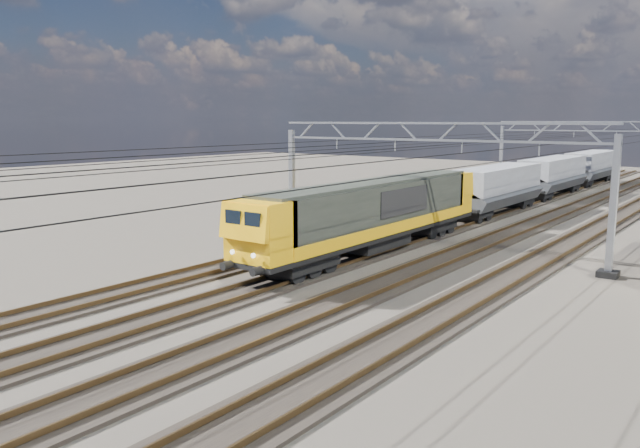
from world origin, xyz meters
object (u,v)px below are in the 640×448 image
Objects in this scene: catenary_gantry_far at (593,153)px; locomotive at (374,211)px; catenary_gantry_mid at (426,181)px; hopper_wagon_lead at (497,186)px; hopper_wagon_mid at (553,173)px; hopper_wagon_third at (591,165)px.

catenary_gantry_far is 38.23m from locomotive.
catenary_gantry_mid is 36.00m from catenary_gantry_far.
hopper_wagon_mid is at bearing 90.00° from hopper_wagon_lead.
catenary_gantry_mid reaches higher than hopper_wagon_lead.
hopper_wagon_third is (-0.00, 46.10, -0.09)m from locomotive.
hopper_wagon_third is (-2.00, 43.95, -1.67)m from catenary_gantry_mid.
catenary_gantry_far is 20.62m from hopper_wagon_lead.
catenary_gantry_mid is 1.53× the size of hopper_wagon_mid.
hopper_wagon_lead is 1.00× the size of hopper_wagon_third.
catenary_gantry_far is at bearing 90.00° from catenary_gantry_mid.
hopper_wagon_third is (-2.00, 7.95, -1.67)m from catenary_gantry_far.
catenary_gantry_far is 1.53× the size of hopper_wagon_third.
hopper_wagon_mid is at bearing -107.74° from catenary_gantry_far.
hopper_wagon_lead is 14.20m from hopper_wagon_mid.
locomotive is (-2.00, -38.15, -1.58)m from catenary_gantry_far.
locomotive is 1.62× the size of hopper_wagon_mid.
catenary_gantry_mid is at bearing -82.67° from hopper_wagon_lead.
hopper_wagon_lead is (-0.00, 17.70, -0.09)m from locomotive.
hopper_wagon_lead and hopper_wagon_mid have the same top height.
catenary_gantry_far is 0.94× the size of locomotive.
catenary_gantry_far is at bearing -75.87° from hopper_wagon_third.
hopper_wagon_third is (0.00, 28.40, 0.00)m from hopper_wagon_lead.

